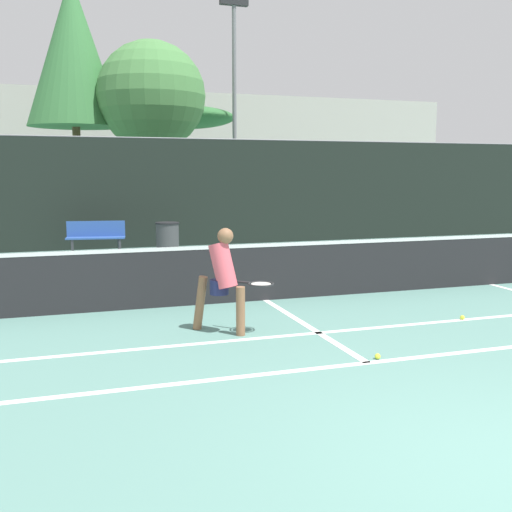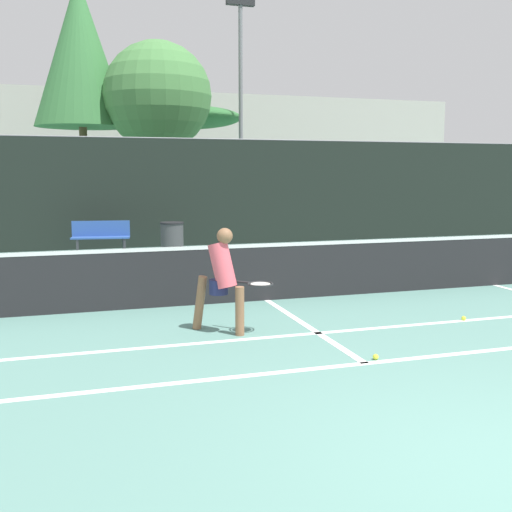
{
  "view_description": "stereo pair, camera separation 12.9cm",
  "coord_description": "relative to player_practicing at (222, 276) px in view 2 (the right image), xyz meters",
  "views": [
    {
      "loc": [
        -3.17,
        -3.1,
        2.1
      ],
      "look_at": [
        -0.62,
        4.71,
        0.95
      ],
      "focal_mm": 42.0,
      "sensor_mm": 36.0,
      "label": 1
    },
    {
      "loc": [
        -3.05,
        -3.14,
        2.1
      ],
      "look_at": [
        -0.62,
        4.71,
        0.95
      ],
      "focal_mm": 42.0,
      "sensor_mm": 36.0,
      "label": 2
    }
  ],
  "objects": [
    {
      "name": "trash_bin",
      "position": [
        0.64,
        7.99,
        -0.35
      ],
      "size": [
        0.62,
        0.62,
        0.82
      ],
      "color": "#3F3F42",
      "rests_on": "ground"
    },
    {
      "name": "tennis_ball_scattered_4",
      "position": [
        1.37,
        -1.64,
        -0.73
      ],
      "size": [
        0.07,
        0.07,
        0.07
      ],
      "primitive_type": "sphere",
      "color": "#D1E033",
      "rests_on": "ground"
    },
    {
      "name": "player_practicing",
      "position": [
        0.0,
        0.0,
        0.0
      ],
      "size": [
        1.08,
        0.8,
        1.4
      ],
      "rotation": [
        0.0,
        0.0,
        -0.8
      ],
      "color": "#8C6042",
      "rests_on": "ground"
    },
    {
      "name": "tree_east",
      "position": [
        1.22,
        14.08,
        3.97
      ],
      "size": [
        3.77,
        3.77,
        6.63
      ],
      "color": "brown",
      "rests_on": "ground"
    },
    {
      "name": "fence_back",
      "position": [
        1.19,
        9.49,
        0.76
      ],
      "size": [
        24.0,
        0.06,
        3.07
      ],
      "color": "black",
      "rests_on": "ground"
    },
    {
      "name": "floodlight_mast",
      "position": [
        4.63,
        15.47,
        4.78
      ],
      "size": [
        1.1,
        0.24,
        8.76
      ],
      "color": "slate",
      "rests_on": "ground"
    },
    {
      "name": "tree_mid",
      "position": [
        -1.32,
        15.24,
        5.52
      ],
      "size": [
        3.34,
        3.34,
        8.9
      ],
      "color": "brown",
      "rests_on": "ground"
    },
    {
      "name": "court_center_mark",
      "position": [
        1.19,
        0.0,
        -0.76
      ],
      "size": [
        0.1,
        3.47,
        0.01
      ],
      "primitive_type": "cube",
      "color": "white",
      "rests_on": "ground"
    },
    {
      "name": "tree_west",
      "position": [
        2.92,
        17.35,
        3.53
      ],
      "size": [
        4.38,
        4.38,
        4.78
      ],
      "color": "brown",
      "rests_on": "ground"
    },
    {
      "name": "court_baseline_near",
      "position": [
        1.19,
        -1.73,
        -0.76
      ],
      "size": [
        11.0,
        0.1,
        0.01
      ],
      "primitive_type": "cube",
      "color": "white",
      "rests_on": "ground"
    },
    {
      "name": "building_far",
      "position": [
        1.19,
        24.45,
        2.32
      ],
      "size": [
        36.0,
        2.4,
        6.16
      ],
      "primitive_type": "cube",
      "color": "#B2ADA3",
      "rests_on": "ground"
    },
    {
      "name": "courtside_bench",
      "position": [
        -1.14,
        8.34,
        -0.3
      ],
      "size": [
        1.5,
        0.59,
        0.86
      ],
      "rotation": [
        0.0,
        0.0,
        -0.15
      ],
      "color": "#2D519E",
      "rests_on": "ground"
    },
    {
      "name": "parked_car",
      "position": [
        2.13,
        11.78,
        -0.11
      ],
      "size": [
        1.84,
        4.69,
        1.54
      ],
      "color": "#B7B7BC",
      "rests_on": "ground"
    },
    {
      "name": "net",
      "position": [
        1.19,
        1.74,
        -0.25
      ],
      "size": [
        11.09,
        0.09,
        1.07
      ],
      "color": "slate",
      "rests_on": "ground"
    },
    {
      "name": "court_service_line",
      "position": [
        1.19,
        -0.41,
        -0.76
      ],
      "size": [
        8.25,
        0.1,
        0.01
      ],
      "primitive_type": "cube",
      "color": "white",
      "rests_on": "ground"
    },
    {
      "name": "tennis_ball_scattered_1",
      "position": [
        3.45,
        -0.4,
        -0.73
      ],
      "size": [
        0.07,
        0.07,
        0.07
      ],
      "primitive_type": "sphere",
      "color": "#D1E033",
      "rests_on": "ground"
    }
  ]
}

